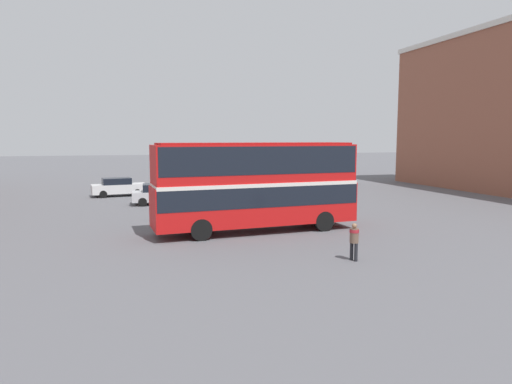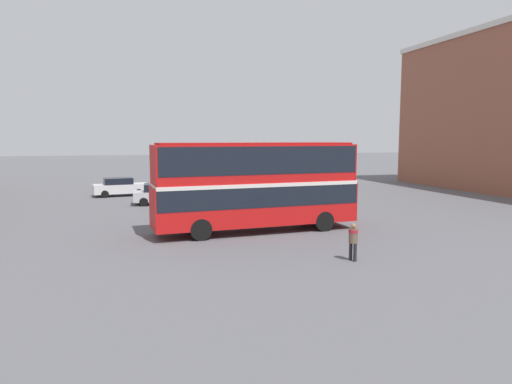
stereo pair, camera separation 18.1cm
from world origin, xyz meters
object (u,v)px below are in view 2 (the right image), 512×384
at_px(parked_car_kerb_near, 160,194).
at_px(parked_car_kerb_far, 120,187).
at_px(pedestrian_foreground, 353,238).
at_px(parked_car_side_street, 249,188).
at_px(double_decker_bus, 256,181).

height_order(parked_car_kerb_near, parked_car_kerb_far, parked_car_kerb_far).
bearing_deg(pedestrian_foreground, parked_car_kerb_near, -91.45).
xyz_separation_m(parked_car_kerb_far, parked_car_side_street, (10.41, -4.69, 0.03)).
distance_m(double_decker_bus, parked_car_kerb_near, 12.84).
bearing_deg(parked_car_side_street, pedestrian_foreground, -107.45).
xyz_separation_m(pedestrian_foreground, parked_car_kerb_far, (-9.11, 24.96, -0.15)).
distance_m(parked_car_kerb_near, parked_car_kerb_far, 6.77).
relative_size(pedestrian_foreground, parked_car_kerb_far, 0.33).
height_order(parked_car_kerb_near, parked_car_side_street, parked_car_side_street).
relative_size(pedestrian_foreground, parked_car_kerb_near, 0.39).
relative_size(pedestrian_foreground, parked_car_side_street, 0.33).
bearing_deg(pedestrian_foreground, parked_car_kerb_far, -89.70).
distance_m(double_decker_bus, parked_car_side_street, 13.99).
height_order(pedestrian_foreground, parked_car_kerb_far, parked_car_kerb_far).
xyz_separation_m(double_decker_bus, parked_car_kerb_far, (-7.00, 18.13, -1.94)).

